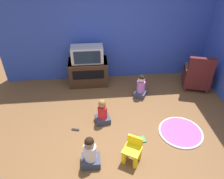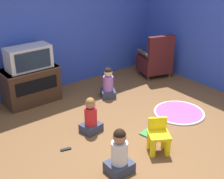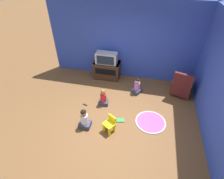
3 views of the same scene
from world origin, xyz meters
name	(u,v)px [view 1 (image 1 of 3)]	position (x,y,z in m)	size (l,w,h in m)	color
ground_plane	(135,145)	(0.00, 0.00, 0.00)	(30.00, 30.00, 0.00)	brown
wall_back	(108,26)	(-0.29, 2.55, 1.40)	(5.41, 0.12, 2.80)	#2D47B2
tv_cabinet	(88,72)	(-0.83, 2.21, 0.34)	(0.98, 0.54, 0.65)	#382316
television	(87,54)	(-0.83, 2.16, 0.85)	(0.77, 0.38, 0.40)	#B7B7BC
black_armchair	(197,76)	(1.84, 1.71, 0.36)	(0.75, 0.73, 0.94)	brown
yellow_kid_chair	(132,152)	(-0.13, -0.31, 0.21)	(0.38, 0.38, 0.48)	yellow
play_mat	(181,132)	(0.95, 0.23, 0.01)	(0.87, 0.87, 0.04)	#A54C8C
child_watching_left	(90,153)	(-0.83, -0.32, 0.27)	(0.32, 0.28, 0.62)	#33384C
child_watching_center	(102,113)	(-0.57, 0.68, 0.25)	(0.33, 0.30, 0.57)	#33384C
child_watching_right	(141,87)	(0.39, 1.51, 0.25)	(0.37, 0.38, 0.58)	#33384C
book	(139,140)	(0.09, 0.10, 0.01)	(0.27, 0.20, 0.02)	#337F3D
remote_control	(75,130)	(-1.13, 0.50, 0.01)	(0.16, 0.08, 0.02)	black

